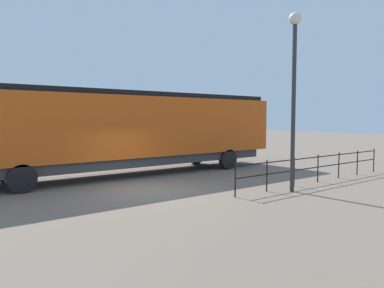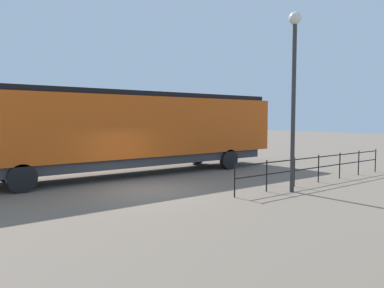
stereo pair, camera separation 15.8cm
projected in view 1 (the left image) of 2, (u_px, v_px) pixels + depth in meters
ground_plane at (145, 190)px, 14.30m from camera, size 120.00×120.00×0.00m
locomotive at (138, 129)px, 18.24m from camera, size 3.18×16.62×4.09m
lamp_post at (294, 74)px, 13.69m from camera, size 0.47×0.47×6.77m
platform_fence at (318, 165)px, 16.04m from camera, size 0.05×10.21×1.22m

